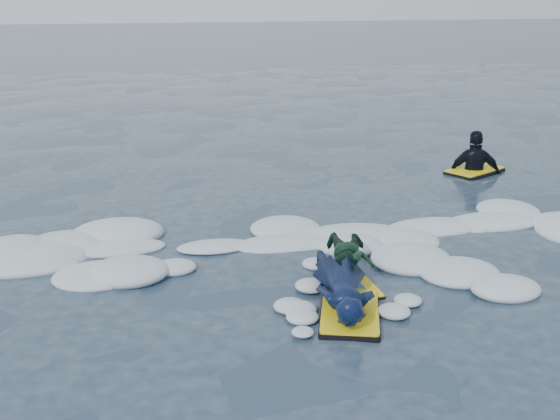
{
  "coord_description": "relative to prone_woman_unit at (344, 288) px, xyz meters",
  "views": [
    {
      "loc": [
        -1.89,
        -6.66,
        3.1
      ],
      "look_at": [
        -0.06,
        1.6,
        0.41
      ],
      "focal_mm": 45.0,
      "sensor_mm": 36.0,
      "label": 1
    }
  ],
  "objects": [
    {
      "name": "ground",
      "position": [
        -0.14,
        0.47,
        -0.21
      ],
      "size": [
        120.0,
        120.0,
        0.0
      ],
      "primitive_type": "plane",
      "color": "#18293B",
      "rests_on": "ground"
    },
    {
      "name": "foam_band",
      "position": [
        -0.14,
        1.51,
        -0.21
      ],
      "size": [
        12.0,
        3.1,
        0.3
      ],
      "primitive_type": null,
      "color": "silver",
      "rests_on": "ground"
    },
    {
      "name": "prone_woman_unit",
      "position": [
        0.0,
        0.0,
        0.0
      ],
      "size": [
        0.88,
        1.67,
        0.41
      ],
      "rotation": [
        0.0,
        0.0,
        1.25
      ],
      "color": "black",
      "rests_on": "ground"
    },
    {
      "name": "prone_child_unit",
      "position": [
        0.26,
        0.6,
        0.01
      ],
      "size": [
        0.89,
        1.25,
        0.44
      ],
      "rotation": [
        0.0,
        0.0,
        1.62
      ],
      "color": "black",
      "rests_on": "ground"
    },
    {
      "name": "waiting_rider_unit",
      "position": [
        3.85,
        4.65,
        -0.25
      ],
      "size": [
        1.22,
        1.02,
        1.6
      ],
      "rotation": [
        0.0,
        0.0,
        0.49
      ],
      "color": "black",
      "rests_on": "ground"
    }
  ]
}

